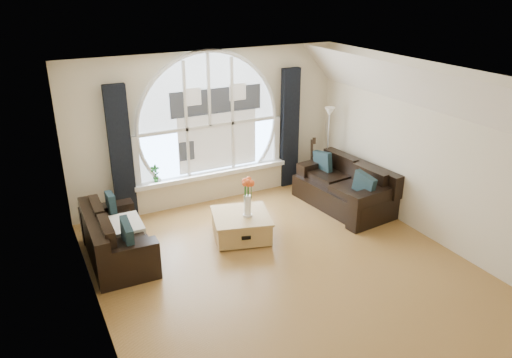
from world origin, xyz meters
name	(u,v)px	position (x,y,z in m)	size (l,w,h in m)	color
ground	(285,269)	(0.00, 0.00, 0.00)	(5.00, 5.50, 0.01)	brown
ceiling	(290,78)	(0.00, 0.00, 2.70)	(5.00, 5.50, 0.01)	silver
wall_back	(209,128)	(0.00, 2.75, 1.35)	(5.00, 0.01, 2.70)	beige
wall_front	(450,293)	(0.00, -2.75, 1.35)	(5.00, 0.01, 2.70)	beige
wall_left	(91,221)	(-2.50, 0.00, 1.35)	(0.01, 5.50, 2.70)	beige
wall_right	(428,153)	(2.50, 0.00, 1.35)	(0.01, 5.50, 2.70)	beige
attic_slope	(422,90)	(2.20, 0.00, 2.35)	(0.92, 5.50, 0.72)	silver
arched_window	(209,113)	(0.00, 2.72, 1.62)	(2.60, 0.06, 2.15)	silver
window_sill	(213,174)	(0.00, 2.65, 0.51)	(2.90, 0.22, 0.08)	white
window_frame	(210,114)	(0.00, 2.69, 1.62)	(2.76, 0.08, 2.15)	white
neighbor_house	(217,119)	(0.15, 2.71, 1.50)	(1.70, 0.02, 1.50)	silver
curtain_left	(121,154)	(-1.60, 2.63, 1.15)	(0.35, 0.12, 2.30)	black
curtain_right	(290,129)	(1.60, 2.63, 1.15)	(0.35, 0.12, 2.30)	black
sofa_left	(117,234)	(-2.02, 1.37, 0.40)	(0.81, 1.62, 0.72)	black
sofa_right	(344,186)	(1.95, 1.31, 0.40)	(0.91, 1.81, 0.80)	black
coffee_chest	(241,225)	(-0.15, 1.12, 0.21)	(0.87, 0.87, 0.43)	#A6824C
throw_blanket	(122,226)	(-1.93, 1.38, 0.50)	(0.55, 0.55, 0.10)	silver
vase_flowers	(247,193)	(-0.07, 1.04, 0.78)	(0.24, 0.24, 0.70)	white
floor_lamp	(328,148)	(2.18, 2.18, 0.80)	(0.24, 0.24, 1.60)	#B2B2B2
guitar	(310,162)	(1.87, 2.29, 0.53)	(0.36, 0.24, 1.06)	brown
potted_plant	(155,174)	(-1.06, 2.65, 0.70)	(0.16, 0.11, 0.31)	#1E6023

